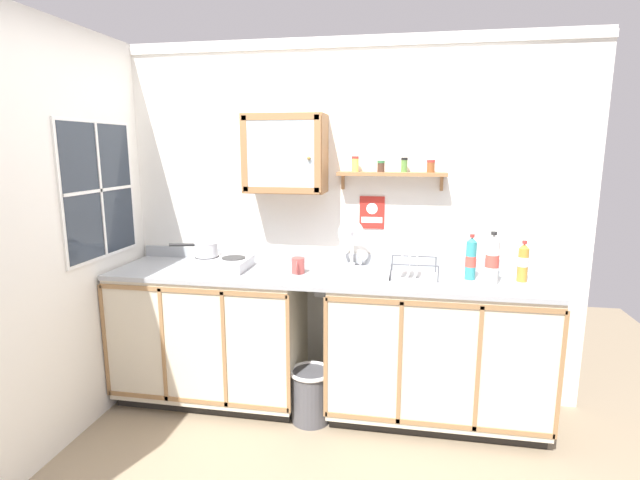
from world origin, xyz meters
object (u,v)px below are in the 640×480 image
object	(u,v)px
sink	(351,275)
bottle_detergent_teal_0	(471,259)
saucepan	(206,249)
wall_cabinet	(285,154)
dish_rack	(412,272)
trash_bin	(311,394)
bottle_opaque_white_3	(492,260)
bottle_water_clear_2	(493,259)
mug	(298,266)
warning_sign	(372,213)
bottle_juice_amber_1	(523,262)
hot_plate_stove	(219,263)

from	to	relation	value
sink	bottle_detergent_teal_0	xyz separation A→B (m)	(0.76, -0.01, 0.14)
saucepan	wall_cabinet	bearing A→B (deg)	13.44
dish_rack	trash_bin	xyz separation A→B (m)	(-0.63, -0.17, -0.81)
sink	bottle_opaque_white_3	bearing A→B (deg)	-7.24
bottle_water_clear_2	mug	xyz separation A→B (m)	(-1.25, -0.13, -0.07)
bottle_detergent_teal_0	mug	world-z (taller)	bottle_detergent_teal_0
sink	warning_sign	bearing A→B (deg)	66.75
dish_rack	mug	bearing A→B (deg)	-178.96
sink	bottle_juice_amber_1	size ratio (longest dim) A/B	1.99
hot_plate_stove	trash_bin	size ratio (longest dim) A/B	1.14
saucepan	mug	world-z (taller)	saucepan
saucepan	warning_sign	bearing A→B (deg)	13.07
saucepan	wall_cabinet	distance (m)	0.86
dish_rack	bottle_opaque_white_3	bearing A→B (deg)	-7.86
hot_plate_stove	bottle_opaque_white_3	distance (m)	1.79
wall_cabinet	warning_sign	bearing A→B (deg)	12.73
hot_plate_stove	saucepan	world-z (taller)	saucepan
saucepan	dish_rack	distance (m)	1.42
warning_sign	bottle_water_clear_2	bearing A→B (deg)	-13.49
bottle_detergent_teal_0	wall_cabinet	distance (m)	1.40
bottle_water_clear_2	mug	bearing A→B (deg)	-174.30
bottle_water_clear_2	warning_sign	bearing A→B (deg)	166.51
bottle_detergent_teal_0	wall_cabinet	world-z (taller)	wall_cabinet
bottle_opaque_white_3	dish_rack	distance (m)	0.49
hot_plate_stove	bottle_juice_amber_1	xyz separation A→B (m)	(1.99, 0.03, 0.08)
bottle_juice_amber_1	mug	bearing A→B (deg)	-177.62
warning_sign	bottle_opaque_white_3	bearing A→B (deg)	-25.83
bottle_detergent_teal_0	warning_sign	world-z (taller)	warning_sign
warning_sign	hot_plate_stove	bearing A→B (deg)	-164.46
mug	trash_bin	size ratio (longest dim) A/B	0.36
dish_rack	trash_bin	size ratio (longest dim) A/B	0.86
sink	saucepan	world-z (taller)	sink
bottle_juice_amber_1	wall_cabinet	distance (m)	1.68
bottle_detergent_teal_0	saucepan	bearing A→B (deg)	-179.99
sink	bottle_detergent_teal_0	world-z (taller)	sink
saucepan	sink	bearing A→B (deg)	0.34
hot_plate_stove	saucepan	bearing A→B (deg)	167.43
dish_rack	bottle_water_clear_2	bearing A→B (deg)	12.42
saucepan	bottle_juice_amber_1	bearing A→B (deg)	0.18
bottle_detergent_teal_0	bottle_water_clear_2	world-z (taller)	bottle_detergent_teal_0
bottle_detergent_teal_0	trash_bin	distance (m)	1.36
bottle_juice_amber_1	mug	distance (m)	1.42
bottle_juice_amber_1	bottle_water_clear_2	size ratio (longest dim) A/B	0.95
bottle_water_clear_2	bottle_opaque_white_3	distance (m)	0.18
hot_plate_stove	bottle_water_clear_2	size ratio (longest dim) A/B	1.50
bottle_water_clear_2	saucepan	bearing A→B (deg)	-177.84
saucepan	bottle_water_clear_2	xyz separation A→B (m)	(1.92, 0.07, -0.01)
bottle_opaque_white_3	hot_plate_stove	bearing A→B (deg)	177.40
bottle_opaque_white_3	warning_sign	bearing A→B (deg)	154.17
mug	dish_rack	bearing A→B (deg)	1.04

